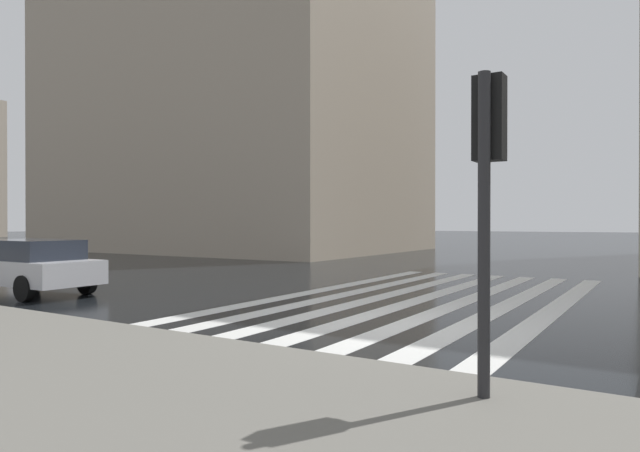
% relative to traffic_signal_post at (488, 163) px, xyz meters
% --- Properties ---
extents(ground_plane, '(220.00, 220.00, 0.00)m').
position_rel_traffic_signal_post_xyz_m(ground_plane, '(3.65, 2.78, -2.44)').
color(ground_plane, black).
extents(zebra_crossing, '(13.00, 6.50, 0.01)m').
position_rel_traffic_signal_post_xyz_m(zebra_crossing, '(7.65, 3.55, -2.43)').
color(zebra_crossing, silver).
rests_on(zebra_crossing, ground_plane).
extents(haussmann_block_mid, '(16.26, 23.21, 22.63)m').
position_rel_traffic_signal_post_xyz_m(haussmann_block_mid, '(24.28, 24.21, 8.65)').
color(haussmann_block_mid, tan).
rests_on(haussmann_block_mid, ground_plane).
extents(traffic_signal_post, '(0.44, 0.30, 3.17)m').
position_rel_traffic_signal_post_xyz_m(traffic_signal_post, '(0.00, 0.00, 0.00)').
color(traffic_signal_post, '#232326').
rests_on(traffic_signal_post, sidewalk_pavement).
extents(car_silver, '(1.85, 4.10, 1.41)m').
position_rel_traffic_signal_post_xyz_m(car_silver, '(2.65, 12.46, -1.68)').
color(car_silver, '#B7B7BC').
rests_on(car_silver, ground_plane).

